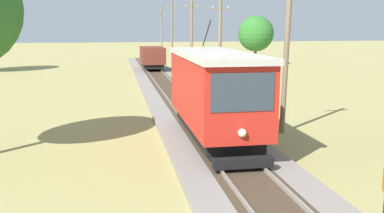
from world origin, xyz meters
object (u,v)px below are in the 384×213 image
Objects in this scene: red_tram at (215,92)px; freight_car at (152,57)px; utility_pole_distant at (172,31)px; tree_left_near at (256,34)px; utility_pole_mid at (220,44)px; utility_pole_horizon at (161,32)px; utility_pole_near_tram at (286,55)px; gravel_pile at (183,64)px; utility_pole_far at (191,36)px.

red_tram reaches higher than freight_car.
utility_pole_distant is 1.34× the size of tree_left_near.
utility_pole_horizon is at bearing 90.00° from utility_pole_mid.
utility_pole_horizon is 1.26× the size of tree_left_near.
utility_pole_horizon is (3.53, 53.34, 1.75)m from red_tram.
utility_pole_near_tram is at bearing -90.00° from utility_pole_horizon.
utility_pole_near_tram is 1.13× the size of tree_left_near.
utility_pole_mid is at bearing -90.00° from utility_pole_horizon.
red_tram is at bearing -161.25° from utility_pole_near_tram.
utility_pole_distant is (3.53, 40.39, 2.02)m from red_tram.
gravel_pile is (3.81, 32.71, -1.63)m from red_tram.
utility_pole_near_tram is 24.33m from utility_pole_far.
freight_car is 0.68× the size of utility_pole_far.
utility_pole_horizon is (3.53, 23.57, 2.39)m from freight_car.
utility_pole_distant is 12.95m from utility_pole_horizon.
utility_pole_horizon reaches higher than red_tram.
utility_pole_mid is 11.88m from utility_pole_far.
red_tram is at bearing -97.86° from utility_pole_far.
utility_pole_near_tram reaches higher than red_tram.
utility_pole_mid is 2.17× the size of gravel_pile.
utility_pole_distant reaches higher than utility_pole_horizon.
utility_pole_horizon is at bearing 116.63° from tree_left_near.
red_tram is 1.11× the size of utility_pole_horizon.
utility_pole_near_tram is 39.20m from utility_pole_distant.
gravel_pile is at bearing 83.35° from red_tram.
utility_pole_far is (0.00, 11.87, 0.36)m from utility_pole_mid.
utility_pole_near_tram is 52.15m from utility_pole_horizon.
utility_pole_near_tram is (3.53, -28.57, 2.01)m from freight_car.
utility_pole_far reaches higher than freight_car.
utility_pole_distant is (3.53, 10.62, 2.65)m from freight_car.
utility_pole_far is 0.99× the size of utility_pole_horizon.
gravel_pile is (0.29, -20.63, -3.38)m from utility_pole_horizon.
utility_pole_near_tram is 31.65m from gravel_pile.
red_tram is 2.68× the size of gravel_pile.
red_tram is 3.97m from utility_pole_near_tram.
utility_pole_horizon reaches higher than tree_left_near.
utility_pole_far is at bearing 90.00° from utility_pole_mid.
gravel_pile is 0.52× the size of tree_left_near.
utility_pole_horizon is at bearing 81.49° from freight_car.
utility_pole_distant reaches higher than gravel_pile.
red_tram is 1.39× the size of tree_left_near.
utility_pole_far reaches higher than utility_pole_mid.
freight_car is 0.85× the size of tree_left_near.
utility_pole_horizon is at bearing 90.00° from utility_pole_near_tram.
gravel_pile is (0.29, -7.68, -3.65)m from utility_pole_distant.
utility_pole_mid is 1.13× the size of tree_left_near.
utility_pole_mid reaches higher than freight_car.
tree_left_near is (13.04, 34.36, 1.75)m from red_tram.
freight_car is at bearing 90.01° from red_tram.
red_tram is 1.64× the size of freight_car.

